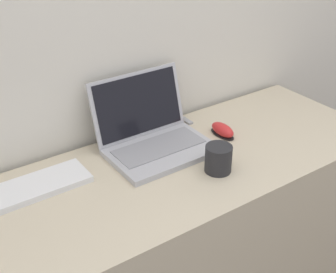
{
  "coord_description": "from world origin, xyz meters",
  "views": [
    {
      "loc": [
        -0.79,
        -0.77,
        1.55
      ],
      "look_at": [
        -0.03,
        0.33,
        0.8
      ],
      "focal_mm": 50.0,
      "sensor_mm": 36.0,
      "label": 1
    }
  ],
  "objects_px": {
    "computer_mouse": "(223,130)",
    "laptop": "(153,134)",
    "external_keyboard": "(16,193)",
    "drink_cup": "(218,158)",
    "usb_stick": "(187,121)"
  },
  "relations": [
    {
      "from": "computer_mouse",
      "to": "laptop",
      "type": "bearing_deg",
      "value": 164.78
    },
    {
      "from": "laptop",
      "to": "external_keyboard",
      "type": "bearing_deg",
      "value": -179.45
    },
    {
      "from": "laptop",
      "to": "computer_mouse",
      "type": "relative_size",
      "value": 3.15
    },
    {
      "from": "computer_mouse",
      "to": "drink_cup",
      "type": "bearing_deg",
      "value": -134.2
    },
    {
      "from": "drink_cup",
      "to": "usb_stick",
      "type": "distance_m",
      "value": 0.36
    },
    {
      "from": "external_keyboard",
      "to": "usb_stick",
      "type": "distance_m",
      "value": 0.71
    },
    {
      "from": "laptop",
      "to": "external_keyboard",
      "type": "height_order",
      "value": "laptop"
    },
    {
      "from": "drink_cup",
      "to": "external_keyboard",
      "type": "xyz_separation_m",
      "value": [
        -0.59,
        0.24,
        -0.04
      ]
    },
    {
      "from": "external_keyboard",
      "to": "usb_stick",
      "type": "bearing_deg",
      "value": 7.57
    },
    {
      "from": "laptop",
      "to": "computer_mouse",
      "type": "xyz_separation_m",
      "value": [
        0.26,
        -0.07,
        -0.03
      ]
    },
    {
      "from": "computer_mouse",
      "to": "external_keyboard",
      "type": "bearing_deg",
      "value": 175.01
    },
    {
      "from": "laptop",
      "to": "computer_mouse",
      "type": "height_order",
      "value": "laptop"
    },
    {
      "from": "external_keyboard",
      "to": "drink_cup",
      "type": "bearing_deg",
      "value": -22.12
    },
    {
      "from": "usb_stick",
      "to": "external_keyboard",
      "type": "bearing_deg",
      "value": -172.43
    },
    {
      "from": "drink_cup",
      "to": "external_keyboard",
      "type": "relative_size",
      "value": 0.2
    }
  ]
}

